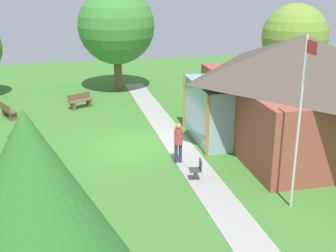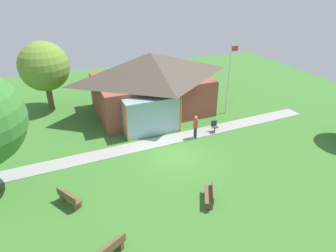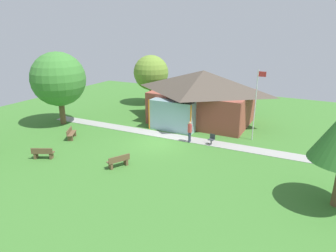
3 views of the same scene
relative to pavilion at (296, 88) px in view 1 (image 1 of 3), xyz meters
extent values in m
plane|color=#3D752D|center=(-0.94, -7.10, -2.59)|extent=(44.00, 44.00, 0.00)
cube|color=brown|center=(0.05, 0.15, -1.08)|extent=(9.02, 6.52, 3.01)
pyramid|color=#4C4238|center=(0.05, 0.15, 1.41)|extent=(10.02, 7.52, 1.96)
cube|color=#8CB2BF|center=(-1.30, -3.71, -1.23)|extent=(4.06, 1.20, 2.71)
cylinder|color=orange|center=(-3.33, -4.31, -1.23)|extent=(0.12, 0.12, 2.71)
cylinder|color=orange|center=(0.73, -4.31, -1.23)|extent=(0.12, 0.12, 2.71)
cube|color=#999993|center=(-0.94, -5.23, -2.57)|extent=(24.37, 1.96, 0.03)
cylinder|color=silver|center=(5.62, -2.85, 0.29)|extent=(0.08, 0.08, 5.76)
cube|color=red|center=(5.92, -2.85, 2.82)|extent=(0.60, 0.02, 0.40)
cube|color=brown|center=(-1.20, -11.93, -2.14)|extent=(1.09, 1.53, 0.06)
cube|color=brown|center=(-1.46, -12.42, -2.39)|extent=(0.43, 0.33, 0.39)
cube|color=brown|center=(-0.94, -11.45, -2.39)|extent=(0.43, 0.33, 0.39)
cube|color=brown|center=(-1.03, -12.02, -1.93)|extent=(0.76, 1.35, 0.36)
cube|color=brown|center=(-6.68, -13.28, -2.14)|extent=(1.54, 1.06, 0.06)
cube|color=brown|center=(-7.17, -13.52, -2.39)|extent=(0.32, 0.43, 0.39)
cube|color=brown|center=(-6.19, -13.03, -2.39)|extent=(0.32, 0.43, 0.39)
cube|color=brown|center=(-6.59, -13.45, -1.93)|extent=(1.37, 0.72, 0.36)
cube|color=brown|center=(-7.80, -9.40, -2.14)|extent=(1.14, 1.52, 0.06)
cube|color=brown|center=(-8.08, -8.92, -2.39)|extent=(0.43, 0.34, 0.39)
cube|color=brown|center=(-7.52, -9.87, -2.39)|extent=(0.43, 0.34, 0.39)
cube|color=brown|center=(-7.97, -9.49, -1.93)|extent=(0.81, 1.32, 0.36)
cube|color=#33383D|center=(2.99, -5.46, -2.15)|extent=(0.49, 0.49, 0.04)
cube|color=#33383D|center=(3.02, -5.27, -1.93)|extent=(0.44, 0.10, 0.40)
cylinder|color=#4C4C51|center=(2.99, -5.46, -2.38)|extent=(0.10, 0.10, 0.42)
cylinder|color=#4C4C51|center=(2.99, -5.46, -2.58)|extent=(0.36, 0.36, 0.02)
cylinder|color=#2D3347|center=(1.25, -5.79, -2.16)|extent=(0.14, 0.14, 0.85)
cylinder|color=#2D3347|center=(1.25, -5.61, -2.16)|extent=(0.14, 0.14, 0.85)
cylinder|color=#BF3F3F|center=(1.25, -5.70, -1.41)|extent=(0.34, 0.34, 0.65)
sphere|color=tan|center=(1.25, -5.70, -0.97)|extent=(0.24, 0.24, 0.24)
cylinder|color=brown|center=(-11.47, -6.79, -1.36)|extent=(0.53, 0.53, 2.45)
sphere|color=#3D7F33|center=(-11.47, -6.79, 1.72)|extent=(4.95, 4.95, 4.95)
cylinder|color=brown|center=(-7.90, 3.92, -1.48)|extent=(0.48, 0.48, 2.22)
sphere|color=olive|center=(-7.90, 3.92, 1.17)|extent=(4.09, 4.09, 4.09)
cone|color=#2D6B28|center=(11.50, -10.45, 1.51)|extent=(3.45, 3.45, 3.10)
camera|label=1|loc=(17.76, -9.72, 4.84)|focal=47.53mm
camera|label=2|loc=(-7.76, -22.15, 7.91)|focal=31.78mm
camera|label=3|loc=(9.82, -26.17, 6.16)|focal=31.47mm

